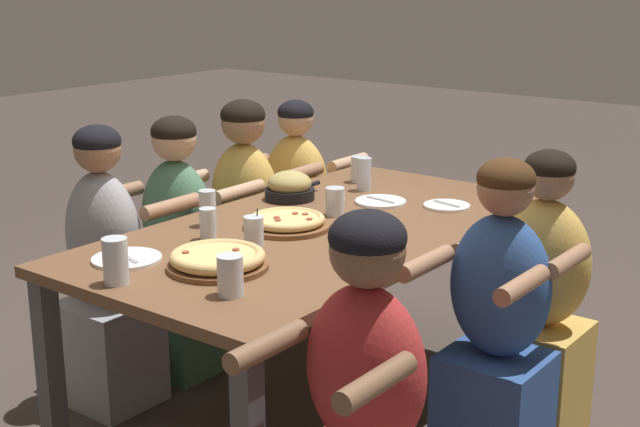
{
  "coord_description": "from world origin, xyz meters",
  "views": [
    {
      "loc": [
        -2.58,
        -1.98,
        1.73
      ],
      "look_at": [
        0.0,
        0.0,
        0.83
      ],
      "focal_mm": 50.0,
      "sensor_mm": 36.0,
      "label": 1
    }
  ],
  "objects_px": {
    "drinking_glass_a": "(208,226)",
    "diner_near_midright": "(540,308)",
    "diner_near_left": "(364,423)",
    "diner_far_midright": "(246,231)",
    "diner_far_midleft": "(107,281)",
    "diner_far_center": "(180,257)",
    "drinking_glass_d": "(230,278)",
    "diner_near_center": "(497,334)",
    "drinking_glass_b": "(208,210)",
    "empty_plate_c": "(127,259)",
    "drinking_glass_e": "(335,203)",
    "pizza_board_main": "(218,259)",
    "cocktail_glass_blue": "(254,233)",
    "diner_far_right": "(297,221)",
    "empty_plate_b": "(447,206)",
    "empty_plate_a": "(381,202)",
    "pizza_board_second": "(287,222)",
    "skillet_bowl": "(290,187)",
    "drinking_glass_f": "(359,169)",
    "drinking_glass_c": "(364,174)",
    "drinking_glass_g": "(116,264)"
  },
  "relations": [
    {
      "from": "drinking_glass_c",
      "to": "diner_near_midright",
      "type": "bearing_deg",
      "value": -100.74
    },
    {
      "from": "pizza_board_second",
      "to": "drinking_glass_e",
      "type": "height_order",
      "value": "drinking_glass_e"
    },
    {
      "from": "pizza_board_main",
      "to": "diner_far_midright",
      "type": "relative_size",
      "value": 0.29
    },
    {
      "from": "pizza_board_main",
      "to": "drinking_glass_e",
      "type": "relative_size",
      "value": 2.99
    },
    {
      "from": "empty_plate_c",
      "to": "drinking_glass_e",
      "type": "height_order",
      "value": "drinking_glass_e"
    },
    {
      "from": "drinking_glass_d",
      "to": "drinking_glass_e",
      "type": "xyz_separation_m",
      "value": [
        0.91,
        0.29,
        -0.01
      ]
    },
    {
      "from": "empty_plate_b",
      "to": "diner_near_left",
      "type": "xyz_separation_m",
      "value": [
        -1.3,
        -0.49,
        -0.26
      ]
    },
    {
      "from": "pizza_board_second",
      "to": "diner_far_midright",
      "type": "height_order",
      "value": "diner_far_midright"
    },
    {
      "from": "drinking_glass_d",
      "to": "diner_near_center",
      "type": "bearing_deg",
      "value": -32.23
    },
    {
      "from": "diner_near_left",
      "to": "diner_far_midright",
      "type": "height_order",
      "value": "diner_far_midright"
    },
    {
      "from": "diner_near_center",
      "to": "empty_plate_b",
      "type": "bearing_deg",
      "value": -45.39
    },
    {
      "from": "drinking_glass_d",
      "to": "drinking_glass_g",
      "type": "bearing_deg",
      "value": 111.6
    },
    {
      "from": "diner_far_right",
      "to": "diner_near_left",
      "type": "relative_size",
      "value": 0.98
    },
    {
      "from": "drinking_glass_b",
      "to": "diner_far_midright",
      "type": "xyz_separation_m",
      "value": [
        0.64,
        0.39,
        -0.3
      ]
    },
    {
      "from": "empty_plate_a",
      "to": "drinking_glass_e",
      "type": "bearing_deg",
      "value": 171.59
    },
    {
      "from": "empty_plate_c",
      "to": "diner_far_right",
      "type": "distance_m",
      "value": 1.59
    },
    {
      "from": "drinking_glass_g",
      "to": "drinking_glass_d",
      "type": "bearing_deg",
      "value": -68.4
    },
    {
      "from": "diner_far_midleft",
      "to": "empty_plate_c",
      "type": "bearing_deg",
      "value": -31.05
    },
    {
      "from": "pizza_board_second",
      "to": "drinking_glass_b",
      "type": "bearing_deg",
      "value": 120.78
    },
    {
      "from": "diner_far_midright",
      "to": "diner_far_right",
      "type": "bearing_deg",
      "value": 90.0
    },
    {
      "from": "drinking_glass_d",
      "to": "diner_far_center",
      "type": "height_order",
      "value": "diner_far_center"
    },
    {
      "from": "cocktail_glass_blue",
      "to": "drinking_glass_e",
      "type": "height_order",
      "value": "cocktail_glass_blue"
    },
    {
      "from": "empty_plate_c",
      "to": "drinking_glass_f",
      "type": "distance_m",
      "value": 1.41
    },
    {
      "from": "diner_near_center",
      "to": "diner_near_left",
      "type": "relative_size",
      "value": 1.0
    },
    {
      "from": "empty_plate_c",
      "to": "diner_far_midright",
      "type": "distance_m",
      "value": 1.23
    },
    {
      "from": "drinking_glass_b",
      "to": "drinking_glass_c",
      "type": "distance_m",
      "value": 0.83
    },
    {
      "from": "drinking_glass_a",
      "to": "diner_near_midright",
      "type": "distance_m",
      "value": 1.27
    },
    {
      "from": "pizza_board_main",
      "to": "diner_far_center",
      "type": "height_order",
      "value": "diner_far_center"
    },
    {
      "from": "drinking_glass_f",
      "to": "drinking_glass_g",
      "type": "relative_size",
      "value": 0.81
    },
    {
      "from": "empty_plate_a",
      "to": "empty_plate_b",
      "type": "bearing_deg",
      "value": -66.64
    },
    {
      "from": "skillet_bowl",
      "to": "diner_near_left",
      "type": "height_order",
      "value": "diner_near_left"
    },
    {
      "from": "pizza_board_second",
      "to": "drinking_glass_e",
      "type": "xyz_separation_m",
      "value": [
        0.26,
        -0.03,
        0.02
      ]
    },
    {
      "from": "pizza_board_main",
      "to": "pizza_board_second",
      "type": "distance_m",
      "value": 0.51
    },
    {
      "from": "pizza_board_second",
      "to": "drinking_glass_g",
      "type": "height_order",
      "value": "drinking_glass_g"
    },
    {
      "from": "diner_far_midleft",
      "to": "diner_near_left",
      "type": "height_order",
      "value": "diner_far_midleft"
    },
    {
      "from": "empty_plate_a",
      "to": "drinking_glass_f",
      "type": "bearing_deg",
      "value": 48.5
    },
    {
      "from": "diner_near_midright",
      "to": "drinking_glass_e",
      "type": "bearing_deg",
      "value": 16.37
    },
    {
      "from": "pizza_board_main",
      "to": "diner_far_midleft",
      "type": "relative_size",
      "value": 0.29
    },
    {
      "from": "pizza_board_second",
      "to": "empty_plate_c",
      "type": "bearing_deg",
      "value": 163.65
    },
    {
      "from": "pizza_board_main",
      "to": "drinking_glass_f",
      "type": "relative_size",
      "value": 2.81
    },
    {
      "from": "drinking_glass_e",
      "to": "diner_far_center",
      "type": "height_order",
      "value": "diner_far_center"
    },
    {
      "from": "diner_far_midleft",
      "to": "diner_near_left",
      "type": "xyz_separation_m",
      "value": [
        -0.32,
        -1.47,
        0.0
      ]
    },
    {
      "from": "empty_plate_a",
      "to": "diner_near_left",
      "type": "bearing_deg",
      "value": -147.91
    },
    {
      "from": "drinking_glass_g",
      "to": "cocktail_glass_blue",
      "type": "bearing_deg",
      "value": -7.92
    },
    {
      "from": "drinking_glass_b",
      "to": "diner_near_center",
      "type": "height_order",
      "value": "diner_near_center"
    },
    {
      "from": "drinking_glass_b",
      "to": "diner_far_center",
      "type": "bearing_deg",
      "value": 61.47
    },
    {
      "from": "diner_far_center",
      "to": "diner_near_left",
      "type": "height_order",
      "value": "diner_far_center"
    },
    {
      "from": "drinking_glass_b",
      "to": "empty_plate_c",
      "type": "bearing_deg",
      "value": -170.48
    },
    {
      "from": "drinking_glass_c",
      "to": "diner_near_center",
      "type": "xyz_separation_m",
      "value": [
        -0.53,
        -0.93,
        -0.34
      ]
    },
    {
      "from": "cocktail_glass_blue",
      "to": "diner_far_right",
      "type": "height_order",
      "value": "diner_far_right"
    }
  ]
}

